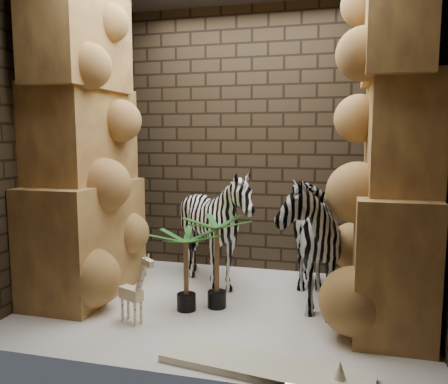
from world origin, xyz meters
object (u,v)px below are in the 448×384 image
(zebra_right, at_px, (303,227))
(palm_back, at_px, (186,271))
(giraffe_toy, at_px, (131,286))
(palm_front, at_px, (217,262))
(surfboard, at_px, (264,367))
(zebra_left, at_px, (215,234))

(zebra_right, height_order, palm_back, zebra_right)
(zebra_right, distance_m, giraffe_toy, 1.61)
(palm_front, height_order, surfboard, palm_front)
(zebra_left, xyz_separation_m, palm_front, (0.17, -0.54, -0.14))
(palm_front, height_order, palm_back, palm_front)
(giraffe_toy, xyz_separation_m, palm_front, (0.60, 0.50, 0.10))
(palm_back, bearing_deg, palm_front, 28.41)
(zebra_right, relative_size, palm_front, 1.72)
(palm_front, xyz_separation_m, palm_back, (-0.25, -0.13, -0.06))
(zebra_right, distance_m, zebra_left, 0.94)
(palm_back, bearing_deg, surfboard, -45.71)
(zebra_right, relative_size, palm_back, 1.99)
(zebra_right, bearing_deg, palm_front, -171.20)
(zebra_right, bearing_deg, giraffe_toy, -162.78)
(zebra_left, bearing_deg, surfboard, -64.82)
(giraffe_toy, height_order, palm_back, palm_back)
(zebra_right, relative_size, giraffe_toy, 2.29)
(giraffe_toy, distance_m, palm_front, 0.79)
(palm_back, distance_m, surfboard, 1.26)
(giraffe_toy, bearing_deg, palm_back, 70.36)
(zebra_right, bearing_deg, palm_back, -169.75)
(zebra_right, height_order, giraffe_toy, zebra_right)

